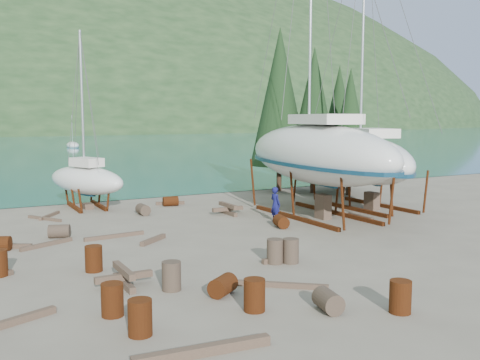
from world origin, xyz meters
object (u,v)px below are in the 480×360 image
large_sailboat_far (367,159)px  small_sailboat_shore (86,179)px  large_sailboat_near (316,153)px  worker (275,204)px

large_sailboat_far → small_sailboat_shore: large_sailboat_far is taller
large_sailboat_near → worker: (-2.53, -0.05, -2.48)m
worker → small_sailboat_shore: bearing=34.8°
small_sailboat_shore → worker: size_ratio=5.77×
large_sailboat_far → small_sailboat_shore: size_ratio=1.72×
large_sailboat_near → worker: 3.54m
small_sailboat_shore → worker: bearing=-72.1°
small_sailboat_shore → worker: small_sailboat_shore is taller
large_sailboat_far → worker: (-6.70, -0.87, -1.97)m
large_sailboat_near → large_sailboat_far: large_sailboat_near is taller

